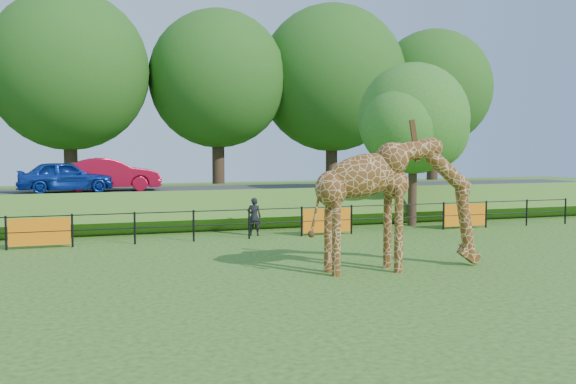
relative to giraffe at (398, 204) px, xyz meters
name	(u,v)px	position (x,y,z in m)	size (l,w,h in m)	color
ground	(337,284)	(-2.22, -1.08, -1.78)	(90.00, 90.00, 0.00)	#235615
giraffe	(398,204)	(0.00, 0.00, 0.00)	(4.97, 0.91, 3.55)	#5E3513
perimeter_fence	(249,223)	(-2.22, 6.92, -1.23)	(28.07, 0.10, 1.10)	black
embankment	(207,203)	(-2.22, 14.42, -1.13)	(40.00, 9.00, 1.30)	#235615
road	(214,190)	(-2.22, 12.92, -0.42)	(40.00, 5.00, 0.12)	#2F2F32
car_blue	(66,177)	(-8.42, 12.77, 0.30)	(1.54, 3.82, 1.30)	#1439A8
car_red	(110,174)	(-6.66, 13.12, 0.34)	(1.47, 4.22, 1.39)	#B00C28
visitor	(254,217)	(-1.83, 7.66, -1.07)	(0.52, 0.34, 1.42)	black
tree_east	(415,123)	(5.38, 8.55, 2.51)	(5.40, 4.71, 6.76)	#2F1E15
bg_tree_line	(216,78)	(-0.33, 20.92, 5.42)	(37.30, 8.80, 11.82)	#2F1E15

